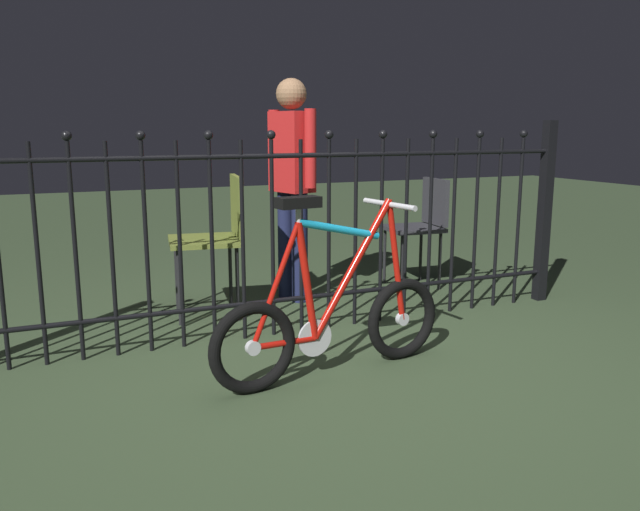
{
  "coord_description": "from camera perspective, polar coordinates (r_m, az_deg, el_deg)",
  "views": [
    {
      "loc": [
        -1.26,
        -2.68,
        1.18
      ],
      "look_at": [
        -0.02,
        0.21,
        0.55
      ],
      "focal_mm": 35.85,
      "sensor_mm": 36.0,
      "label": 1
    }
  ],
  "objects": [
    {
      "name": "person_visitor",
      "position": [
        4.35,
        -2.52,
        7.43
      ],
      "size": [
        0.26,
        0.46,
        1.5
      ],
      "color": "#191E3F",
      "rests_on": "ground"
    },
    {
      "name": "ground_plane",
      "position": [
        3.19,
        1.87,
        -10.37
      ],
      "size": [
        20.0,
        20.0,
        0.0
      ],
      "primitive_type": "plane",
      "color": "#37482D"
    },
    {
      "name": "chair_olive",
      "position": [
        4.07,
        -9.09,
        2.25
      ],
      "size": [
        0.5,
        0.5,
        0.89
      ],
      "color": "black",
      "rests_on": "ground"
    },
    {
      "name": "iron_fence",
      "position": [
        3.63,
        -3.35,
        2.37
      ],
      "size": [
        3.77,
        0.07,
        1.23
      ],
      "color": "black",
      "rests_on": "ground"
    },
    {
      "name": "bicycle",
      "position": [
        3.07,
        1.13,
        -5.61
      ],
      "size": [
        1.27,
        0.4,
        0.88
      ],
      "color": "black",
      "rests_on": "ground"
    },
    {
      "name": "chair_charcoal",
      "position": [
        4.83,
        9.07,
        3.09
      ],
      "size": [
        0.42,
        0.42,
        0.81
      ],
      "color": "black",
      "rests_on": "ground"
    }
  ]
}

